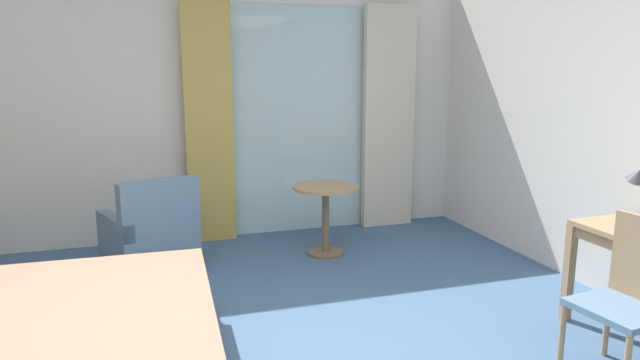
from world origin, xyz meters
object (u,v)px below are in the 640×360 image
object	(u,v)px
bed	(5,352)
desk_lamp	(639,183)
desk_chair	(632,292)
armchair_by_window	(151,235)
round_cafe_table	(326,204)

from	to	relation	value
bed	desk_lamp	bearing A→B (deg)	-5.31
bed	desk_chair	size ratio (longest dim) A/B	2.37
bed	desk_lamp	size ratio (longest dim) A/B	5.51
bed	armchair_by_window	distance (m)	1.93
bed	armchair_by_window	bearing A→B (deg)	65.56
desk_chair	desk_lamp	size ratio (longest dim) A/B	2.33
desk_chair	round_cafe_table	xyz separation A→B (m)	(-1.00, 2.64, -0.02)
desk_lamp	round_cafe_table	xyz separation A→B (m)	(-1.52, 2.14, -0.53)
desk_chair	round_cafe_table	size ratio (longest dim) A/B	1.38
bed	armchair_by_window	xyz separation A→B (m)	(0.80, 1.76, 0.10)
armchair_by_window	desk_lamp	bearing A→B (deg)	-33.94
desk_chair	armchair_by_window	bearing A→B (deg)	135.12
bed	round_cafe_table	world-z (taller)	bed
armchair_by_window	round_cafe_table	distance (m)	1.64
armchair_by_window	round_cafe_table	xyz separation A→B (m)	(1.64, 0.02, 0.16)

